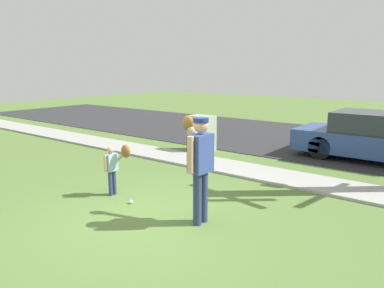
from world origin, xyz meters
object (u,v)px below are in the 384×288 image
object	(u,v)px
person_child	(115,163)
person_adult	(199,158)
baseball	(131,202)
parked_wagon_blue	(382,138)
utility_cabinet	(202,133)

from	to	relation	value
person_child	person_adult	bearing A→B (deg)	-0.63
baseball	parked_wagon_blue	xyz separation A→B (m)	(3.03, 6.44, 0.62)
person_adult	utility_cabinet	size ratio (longest dim) A/B	1.59
person_adult	baseball	world-z (taller)	person_adult
person_adult	parked_wagon_blue	xyz separation A→B (m)	(1.51, 6.33, -0.43)
parked_wagon_blue	person_adult	bearing A→B (deg)	76.59
person_child	parked_wagon_blue	world-z (taller)	parked_wagon_blue
person_child	utility_cabinet	size ratio (longest dim) A/B	0.95
person_child	baseball	size ratio (longest dim) A/B	14.16
baseball	parked_wagon_blue	distance (m)	7.15
utility_cabinet	parked_wagon_blue	size ratio (longest dim) A/B	0.24
parked_wagon_blue	utility_cabinet	bearing A→B (deg)	22.47
person_adult	parked_wagon_blue	bearing A→B (deg)	-102.85
baseball	person_adult	bearing A→B (deg)	4.26
person_adult	parked_wagon_blue	size ratio (longest dim) A/B	0.39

